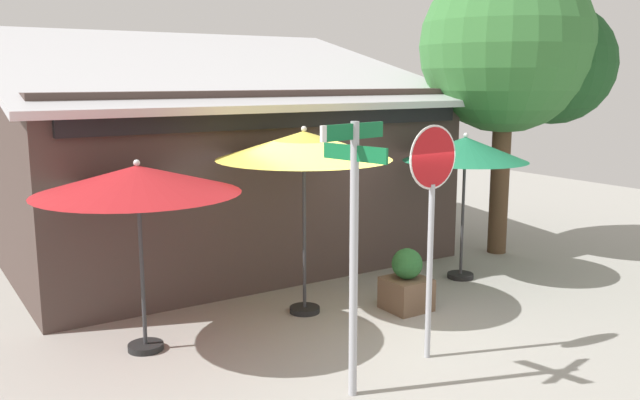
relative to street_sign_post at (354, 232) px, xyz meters
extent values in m
cube|color=#9E9B93|center=(1.29, 1.42, -1.84)|extent=(28.00, 28.00, 0.10)
cube|color=#473833|center=(1.27, 6.20, -0.21)|extent=(7.45, 5.22, 3.17)
cube|color=silver|center=(1.27, 6.05, 1.80)|extent=(7.95, 5.79, 1.48)
cube|color=black|center=(1.27, 3.54, 1.02)|extent=(6.85, 0.16, 0.44)
cylinder|color=#A8AAB2|center=(0.00, 0.00, -0.33)|extent=(0.09, 0.09, 2.93)
cube|color=#116B38|center=(0.00, 0.00, 1.03)|extent=(0.83, 0.21, 0.16)
cube|color=#116B38|center=(0.00, 0.00, 0.81)|extent=(0.21, 0.83, 0.16)
cube|color=white|center=(-0.44, -0.09, 1.03)|extent=(0.07, 0.05, 0.16)
cylinder|color=#A8AAB2|center=(1.34, 0.30, -0.73)|extent=(0.07, 0.07, 2.13)
cylinder|color=white|center=(1.34, 0.30, 0.66)|extent=(0.75, 0.07, 0.75)
cylinder|color=red|center=(1.34, 0.30, 0.66)|extent=(0.70, 0.08, 0.70)
cylinder|color=black|center=(-1.47, 2.39, -1.75)|extent=(0.44, 0.44, 0.08)
cylinder|color=#333335|center=(-1.47, 2.39, -0.77)|extent=(0.05, 0.05, 2.04)
cone|color=#B21E23|center=(-1.47, 2.39, 0.37)|extent=(2.48, 2.48, 0.34)
sphere|color=silver|center=(-1.47, 2.39, 0.57)|extent=(0.08, 0.08, 0.08)
cylinder|color=black|center=(0.92, 2.47, -1.75)|extent=(0.44, 0.44, 0.08)
cylinder|color=#333335|center=(0.92, 2.47, -0.65)|extent=(0.05, 0.05, 2.29)
cone|color=#EAD14C|center=(0.92, 2.47, 0.64)|extent=(2.47, 2.47, 0.39)
sphere|color=silver|center=(0.92, 2.47, 0.87)|extent=(0.08, 0.08, 0.08)
cylinder|color=black|center=(4.04, 2.47, -1.75)|extent=(0.44, 0.44, 0.08)
cylinder|color=#333335|center=(4.04, 2.47, -0.77)|extent=(0.05, 0.05, 2.05)
cone|color=#1E724C|center=(4.04, 2.47, 0.41)|extent=(2.06, 2.06, 0.40)
sphere|color=silver|center=(4.04, 2.47, 0.64)|extent=(0.08, 0.08, 0.08)
cylinder|color=brown|center=(5.86, 3.34, -0.43)|extent=(0.36, 0.36, 2.73)
sphere|color=#387538|center=(5.86, 3.34, 2.14)|extent=(3.21, 3.21, 3.21)
sphere|color=#1E4C23|center=(6.75, 2.94, 1.82)|extent=(2.26, 2.26, 2.26)
cube|color=brown|center=(2.24, 1.76, -1.56)|extent=(0.61, 0.61, 0.47)
sphere|color=#28602D|center=(2.24, 1.76, -1.10)|extent=(0.45, 0.45, 0.45)
camera|label=1|loc=(-3.94, -5.44, 1.56)|focal=37.62mm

